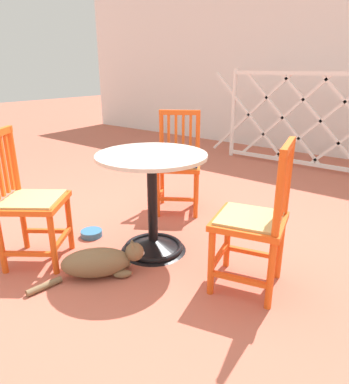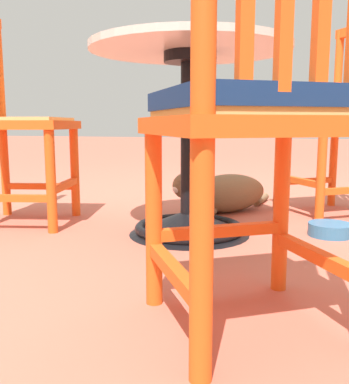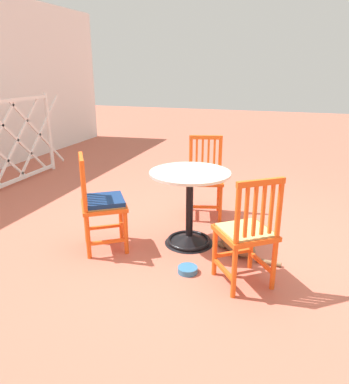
% 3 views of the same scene
% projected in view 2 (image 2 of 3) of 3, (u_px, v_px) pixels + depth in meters
% --- Properties ---
extents(ground_plane, '(24.00, 24.00, 0.00)m').
position_uv_depth(ground_plane, '(205.00, 224.00, 1.92)').
color(ground_plane, '#BC604C').
extents(cafe_table, '(0.76, 0.76, 0.73)m').
position_uv_depth(cafe_table, '(189.00, 163.00, 1.70)').
color(cafe_table, black).
rests_on(cafe_table, ground_plane).
extents(orange_chair_at_corner, '(0.55, 0.55, 0.91)m').
position_uv_depth(orange_chair_at_corner, '(258.00, 118.00, 0.87)').
color(orange_chair_at_corner, '#EA5619').
rests_on(orange_chair_at_corner, ground_plane).
extents(orange_chair_by_planter, '(0.56, 0.56, 0.91)m').
position_uv_depth(orange_chair_by_planter, '(335.00, 124.00, 2.09)').
color(orange_chair_by_planter, '#EA5619').
rests_on(orange_chair_by_planter, ground_plane).
extents(orange_chair_facing_out, '(0.49, 0.49, 0.91)m').
position_uv_depth(orange_chair_facing_out, '(17.00, 125.00, 1.88)').
color(orange_chair_facing_out, '#EA5619').
rests_on(orange_chair_facing_out, ground_plane).
extents(tabby_cat, '(0.45, 0.66, 0.23)m').
position_uv_depth(tabby_cat, '(221.00, 194.00, 2.15)').
color(tabby_cat, brown).
rests_on(tabby_cat, ground_plane).
extents(pet_water_bowl, '(0.17, 0.17, 0.05)m').
position_uv_depth(pet_water_bowl, '(330.00, 229.00, 1.71)').
color(pet_water_bowl, teal).
rests_on(pet_water_bowl, ground_plane).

